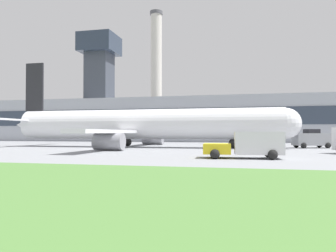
{
  "coord_description": "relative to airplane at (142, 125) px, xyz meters",
  "views": [
    {
      "loc": [
        15.5,
        -35.01,
        1.87
      ],
      "look_at": [
        6.31,
        4.56,
        2.68
      ],
      "focal_mm": 35.0,
      "sensor_mm": 36.0,
      "label": 1
    }
  ],
  "objects": [
    {
      "name": "fuel_truck",
      "position": [
        12.93,
        -15.21,
        -1.87
      ],
      "size": [
        5.69,
        2.98,
        1.92
      ],
      "color": "yellow",
      "rests_on": "ground_plane"
    },
    {
      "name": "terminal_building",
      "position": [
        -4.18,
        30.14,
        2.35
      ],
      "size": [
        77.32,
        15.34,
        24.37
      ],
      "color": "#9EA3AD",
      "rests_on": "ground_plane"
    },
    {
      "name": "smokestack_left",
      "position": [
        -14.7,
        61.2,
        17.71
      ],
      "size": [
        4.05,
        4.05,
        40.76
      ],
      "color": "beige",
      "rests_on": "ground_plane"
    },
    {
      "name": "airplane",
      "position": [
        0.0,
        0.0,
        0.0
      ],
      "size": [
        37.34,
        30.11,
        11.41
      ],
      "color": "silver",
      "rests_on": "ground_plane"
    },
    {
      "name": "ground_plane",
      "position": [
        -2.93,
        -4.56,
        -2.84
      ],
      "size": [
        400.0,
        400.0,
        0.0
      ],
      "primitive_type": "plane",
      "color": "gray"
    },
    {
      "name": "pushback_tug",
      "position": [
        20.54,
        2.84,
        -1.79
      ],
      "size": [
        4.61,
        3.4,
        2.28
      ],
      "color": "gray",
      "rests_on": "ground_plane"
    },
    {
      "name": "ground_crew_person",
      "position": [
        14.25,
        -4.1,
        -1.93
      ],
      "size": [
        0.55,
        0.55,
        1.78
      ],
      "color": "#23283D",
      "rests_on": "ground_plane"
    }
  ]
}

